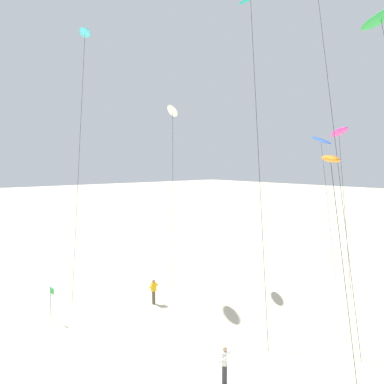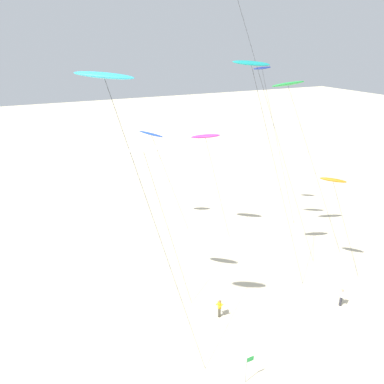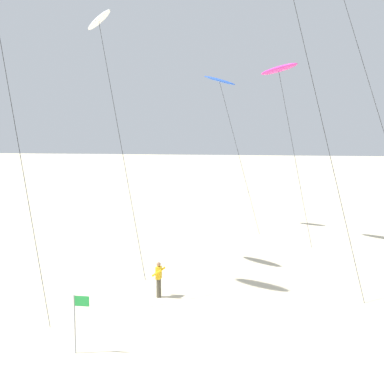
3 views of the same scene
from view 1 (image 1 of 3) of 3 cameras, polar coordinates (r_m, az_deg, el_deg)
name	(u,v)px [view 1 (image 1 of 3)]	position (r m, az deg, el deg)	size (l,w,h in m)	color
ground_plane	(88,317)	(26.87, -14.30, -16.66)	(260.00, 260.00, 0.00)	beige
kite_green	(382,20)	(26.25, 25.00, 21.03)	(7.23, 5.28, 17.87)	green
kite_teal	(251,1)	(27.73, 8.23, 24.94)	(6.28, 4.44, 19.92)	teal
kite_magenta	(339,133)	(32.94, 19.88, 7.82)	(3.85, 3.22, 12.15)	#D8339E
kite_orange	(331,160)	(19.23, 18.87, 4.25)	(3.93, 3.29, 9.93)	orange
kite_white	(173,112)	(33.26, -2.73, 11.11)	(4.19, 3.56, 14.12)	white
kite_blue	(321,141)	(39.12, 17.62, 6.81)	(4.74, 3.33, 11.97)	blue
kite_cyan	(85,34)	(34.73, -14.78, 20.55)	(6.21, 4.68, 19.79)	#33BFE0
kite_flyer_nearest	(154,291)	(28.15, -5.39, -13.63)	(0.57, 0.59, 1.67)	#4C4738
kite_flyer_middle	(225,364)	(18.98, 4.58, -22.90)	(0.72, 0.73, 1.67)	#33333D
marker_flag	(51,297)	(26.40, -19.09, -13.73)	(0.57, 0.05, 2.10)	gray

